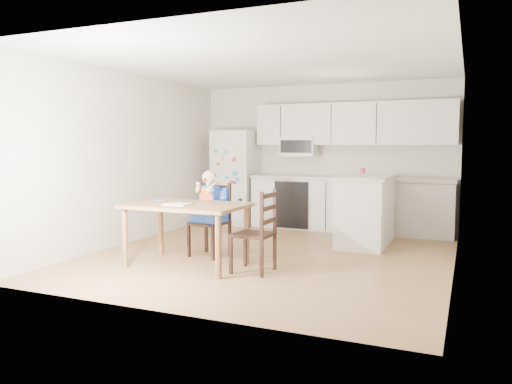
{
  "coord_description": "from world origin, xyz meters",
  "views": [
    {
      "loc": [
        2.37,
        -6.07,
        1.47
      ],
      "look_at": [
        -0.07,
        -0.37,
        0.87
      ],
      "focal_mm": 35.0,
      "sensor_mm": 36.0,
      "label": 1
    }
  ],
  "objects_px": {
    "kitchen_island": "(366,210)",
    "red_cup": "(363,171)",
    "chair_booster": "(211,204)",
    "refrigerator": "(236,178)",
    "dining_table": "(186,212)",
    "chair_side": "(261,226)"
  },
  "relations": [
    {
      "from": "kitchen_island",
      "to": "red_cup",
      "type": "xyz_separation_m",
      "value": [
        -0.13,
        0.36,
        0.55
      ]
    },
    {
      "from": "chair_booster",
      "to": "refrigerator",
      "type": "bearing_deg",
      "value": 115.55
    },
    {
      "from": "red_cup",
      "to": "kitchen_island",
      "type": "bearing_deg",
      "value": -70.03
    },
    {
      "from": "refrigerator",
      "to": "dining_table",
      "type": "bearing_deg",
      "value": -75.15
    },
    {
      "from": "refrigerator",
      "to": "chair_side",
      "type": "relative_size",
      "value": 1.79
    },
    {
      "from": "dining_table",
      "to": "refrigerator",
      "type": "bearing_deg",
      "value": 104.85
    },
    {
      "from": "refrigerator",
      "to": "chair_booster",
      "type": "height_order",
      "value": "refrigerator"
    },
    {
      "from": "kitchen_island",
      "to": "chair_side",
      "type": "bearing_deg",
      "value": -110.25
    },
    {
      "from": "kitchen_island",
      "to": "red_cup",
      "type": "distance_m",
      "value": 0.66
    },
    {
      "from": "red_cup",
      "to": "dining_table",
      "type": "height_order",
      "value": "red_cup"
    },
    {
      "from": "refrigerator",
      "to": "red_cup",
      "type": "bearing_deg",
      "value": -13.91
    },
    {
      "from": "refrigerator",
      "to": "chair_side",
      "type": "xyz_separation_m",
      "value": [
        1.77,
        -3.08,
        -0.31
      ]
    },
    {
      "from": "refrigerator",
      "to": "red_cup",
      "type": "distance_m",
      "value": 2.51
    },
    {
      "from": "refrigerator",
      "to": "dining_table",
      "type": "relative_size",
      "value": 1.21
    },
    {
      "from": "kitchen_island",
      "to": "dining_table",
      "type": "relative_size",
      "value": 0.98
    },
    {
      "from": "chair_side",
      "to": "red_cup",
      "type": "bearing_deg",
      "value": 166.22
    },
    {
      "from": "chair_booster",
      "to": "kitchen_island",
      "type": "bearing_deg",
      "value": 49.17
    },
    {
      "from": "kitchen_island",
      "to": "chair_side",
      "type": "distance_m",
      "value": 2.26
    },
    {
      "from": "chair_side",
      "to": "dining_table",
      "type": "bearing_deg",
      "value": -86.07
    },
    {
      "from": "refrigerator",
      "to": "red_cup",
      "type": "xyz_separation_m",
      "value": [
        2.43,
        -0.6,
        0.21
      ]
    },
    {
      "from": "refrigerator",
      "to": "dining_table",
      "type": "distance_m",
      "value": 3.24
    },
    {
      "from": "kitchen_island",
      "to": "red_cup",
      "type": "bearing_deg",
      "value": 109.97
    }
  ]
}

